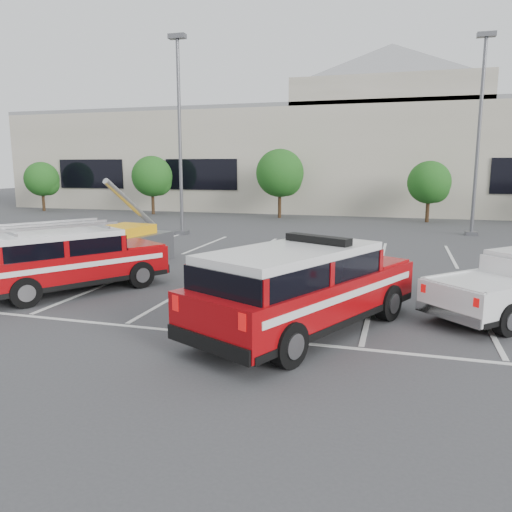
{
  "coord_description": "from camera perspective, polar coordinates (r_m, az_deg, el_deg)",
  "views": [
    {
      "loc": [
        3.35,
        -12.62,
        3.65
      ],
      "look_at": [
        -0.68,
        1.17,
        1.05
      ],
      "focal_mm": 35.0,
      "sensor_mm": 36.0,
      "label": 1
    }
  ],
  "objects": [
    {
      "name": "light_pole_left",
      "position": [
        27.16,
        -8.7,
        13.38
      ],
      "size": [
        0.9,
        0.6,
        10.24
      ],
      "color": "#59595E",
      "rests_on": "ground"
    },
    {
      "name": "tree_mid_left",
      "position": [
        35.64,
        2.91,
        9.25
      ],
      "size": [
        3.37,
        3.37,
        4.85
      ],
      "color": "#3F2B19",
      "rests_on": "ground"
    },
    {
      "name": "ground",
      "position": [
        13.56,
        1.37,
        -5.36
      ],
      "size": [
        120.0,
        120.0,
        0.0
      ],
      "primitive_type": "plane",
      "color": "#3A3A3D",
      "rests_on": "ground"
    },
    {
      "name": "fire_chief_suv",
      "position": [
        11.09,
        5.46,
        -4.34
      ],
      "size": [
        4.56,
        6.35,
        2.11
      ],
      "rotation": [
        0.0,
        0.0,
        -0.45
      ],
      "color": "#8F060A",
      "rests_on": "ground"
    },
    {
      "name": "utility_rig",
      "position": [
        19.55,
        -15.35,
        1.04
      ],
      "size": [
        3.67,
        3.95,
        3.23
      ],
      "rotation": [
        0.0,
        0.0,
        -0.16
      ],
      "color": "#59595E",
      "rests_on": "ground"
    },
    {
      "name": "light_pole_mid",
      "position": [
        28.9,
        24.1,
        12.43
      ],
      "size": [
        0.9,
        0.6,
        10.24
      ],
      "color": "#59595E",
      "rests_on": "ground"
    },
    {
      "name": "tree_left",
      "position": [
        39.19,
        -11.64,
        8.75
      ],
      "size": [
        3.07,
        3.07,
        4.42
      ],
      "color": "#3F2B19",
      "rests_on": "ground"
    },
    {
      "name": "convention_building",
      "position": [
        44.61,
        12.44,
        11.38
      ],
      "size": [
        60.0,
        16.99,
        13.2
      ],
      "color": "beige",
      "rests_on": "ground"
    },
    {
      "name": "stall_markings",
      "position": [
        17.82,
        5.1,
        -1.58
      ],
      "size": [
        23.0,
        15.0,
        0.01
      ],
      "primitive_type": "cube",
      "color": "silver",
      "rests_on": "ground"
    },
    {
      "name": "ladder_suv",
      "position": [
        15.59,
        -20.51,
        -0.87
      ],
      "size": [
        4.53,
        5.45,
        2.04
      ],
      "rotation": [
        0.0,
        0.0,
        -0.58
      ],
      "color": "#8F060A",
      "rests_on": "ground"
    },
    {
      "name": "tree_mid_right",
      "position": [
        34.73,
        19.32,
        7.78
      ],
      "size": [
        2.77,
        2.77,
        3.99
      ],
      "color": "#3F2B19",
      "rests_on": "ground"
    },
    {
      "name": "tree_far_left",
      "position": [
        44.74,
        -23.15,
        7.96
      ],
      "size": [
        2.77,
        2.77,
        3.99
      ],
      "color": "#3F2B19",
      "rests_on": "ground"
    }
  ]
}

